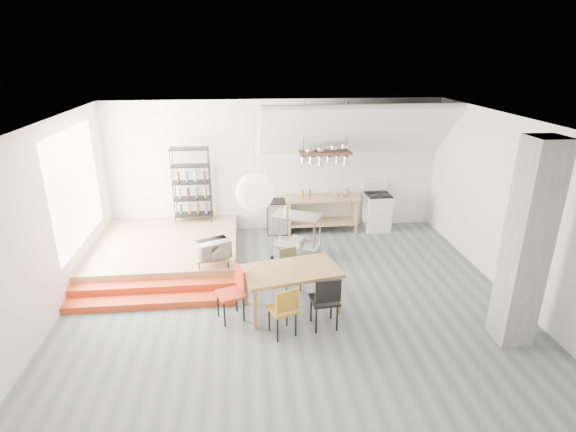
{
  "coord_description": "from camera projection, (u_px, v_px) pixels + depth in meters",
  "views": [
    {
      "loc": [
        -0.78,
        -7.09,
        4.3
      ],
      "look_at": [
        0.03,
        0.8,
        1.33
      ],
      "focal_mm": 28.0,
      "sensor_mm": 36.0,
      "label": 1
    }
  ],
  "objects": [
    {
      "name": "floor",
      "position": [
        291.0,
        299.0,
        8.19
      ],
      "size": [
        8.0,
        8.0,
        0.0
      ],
      "primitive_type": "plane",
      "color": "#535D60",
      "rests_on": "ground"
    },
    {
      "name": "wall_back",
      "position": [
        276.0,
        167.0,
        10.89
      ],
      "size": [
        8.0,
        0.04,
        3.2
      ],
      "primitive_type": "cube",
      "color": "silver",
      "rests_on": "ground"
    },
    {
      "name": "wall_left",
      "position": [
        46.0,
        226.0,
        7.25
      ],
      "size": [
        0.04,
        7.0,
        3.2
      ],
      "primitive_type": "cube",
      "color": "silver",
      "rests_on": "ground"
    },
    {
      "name": "wall_right",
      "position": [
        514.0,
        209.0,
        8.01
      ],
      "size": [
        0.04,
        7.0,
        3.2
      ],
      "primitive_type": "cube",
      "color": "silver",
      "rests_on": "ground"
    },
    {
      "name": "ceiling",
      "position": [
        291.0,
        123.0,
        7.07
      ],
      "size": [
        8.0,
        7.0,
        0.02
      ],
      "primitive_type": "cube",
      "color": "white",
      "rests_on": "wall_back"
    },
    {
      "name": "slope_ceiling",
      "position": [
        356.0,
        130.0,
        10.17
      ],
      "size": [
        4.4,
        1.44,
        1.32
      ],
      "primitive_type": "cube",
      "rotation": [
        -0.73,
        0.0,
        0.0
      ],
      "color": "white",
      "rests_on": "wall_back"
    },
    {
      "name": "window_pane",
      "position": [
        76.0,
        187.0,
        8.58
      ],
      "size": [
        0.02,
        2.5,
        2.2
      ],
      "primitive_type": "cube",
      "color": "white",
      "rests_on": "wall_left"
    },
    {
      "name": "platform",
      "position": [
        167.0,
        249.0,
        9.75
      ],
      "size": [
        3.0,
        3.0,
        0.4
      ],
      "primitive_type": "cube",
      "color": "#9C774E",
      "rests_on": "ground"
    },
    {
      "name": "step_lower",
      "position": [
        151.0,
        302.0,
        7.98
      ],
      "size": [
        3.0,
        0.35,
        0.13
      ],
      "primitive_type": "cube",
      "color": "red",
      "rests_on": "ground"
    },
    {
      "name": "step_upper",
      "position": [
        154.0,
        289.0,
        8.28
      ],
      "size": [
        3.0,
        0.35,
        0.27
      ],
      "primitive_type": "cube",
      "color": "red",
      "rests_on": "ground"
    },
    {
      "name": "concrete_column",
      "position": [
        527.0,
        245.0,
        6.55
      ],
      "size": [
        0.5,
        0.5,
        3.2
      ],
      "primitive_type": "cube",
      "color": "slate",
      "rests_on": "ground"
    },
    {
      "name": "kitchen_counter",
      "position": [
        322.0,
        208.0,
        11.01
      ],
      "size": [
        1.8,
        0.6,
        0.91
      ],
      "color": "#9C774E",
      "rests_on": "ground"
    },
    {
      "name": "stove",
      "position": [
        377.0,
        211.0,
        11.2
      ],
      "size": [
        0.6,
        0.6,
        1.18
      ],
      "color": "white",
      "rests_on": "ground"
    },
    {
      "name": "pot_rack",
      "position": [
        326.0,
        156.0,
        10.33
      ],
      "size": [
        1.2,
        0.5,
        1.43
      ],
      "color": "#44281B",
      "rests_on": "ceiling"
    },
    {
      "name": "wire_shelving",
      "position": [
        192.0,
        183.0,
        10.52
      ],
      "size": [
        0.88,
        0.38,
        1.8
      ],
      "color": "black",
      "rests_on": "platform"
    },
    {
      "name": "microwave_shelf",
      "position": [
        214.0,
        258.0,
        8.57
      ],
      "size": [
        0.6,
        0.4,
        0.16
      ],
      "color": "#9C774E",
      "rests_on": "platform"
    },
    {
      "name": "paper_lantern",
      "position": [
        255.0,
        192.0,
        6.96
      ],
      "size": [
        0.6,
        0.6,
        0.6
      ],
      "primitive_type": "sphere",
      "color": "white",
      "rests_on": "ceiling"
    },
    {
      "name": "dining_table",
      "position": [
        291.0,
        274.0,
        7.66
      ],
      "size": [
        1.77,
        1.22,
        0.77
      ],
      "rotation": [
        0.0,
        0.0,
        0.2
      ],
      "color": "olive",
      "rests_on": "ground"
    },
    {
      "name": "chair_mustard",
      "position": [
        284.0,
        308.0,
        6.97
      ],
      "size": [
        0.51,
        0.51,
        0.87
      ],
      "rotation": [
        0.0,
        0.0,
        3.51
      ],
      "color": "#A9721D",
      "rests_on": "ground"
    },
    {
      "name": "chair_black",
      "position": [
        326.0,
        298.0,
        7.14
      ],
      "size": [
        0.47,
        0.47,
        0.95
      ],
      "rotation": [
        0.0,
        0.0,
        3.23
      ],
      "color": "black",
      "rests_on": "ground"
    },
    {
      "name": "chair_olive",
      "position": [
        289.0,
        265.0,
        8.44
      ],
      "size": [
        0.45,
        0.45,
        0.79
      ],
      "rotation": [
        0.0,
        0.0,
        0.28
      ],
      "color": "olive",
      "rests_on": "ground"
    },
    {
      "name": "chair_red",
      "position": [
        234.0,
        289.0,
        7.45
      ],
      "size": [
        0.54,
        0.54,
        0.92
      ],
      "rotation": [
        0.0,
        0.0,
        -1.21
      ],
      "color": "red",
      "rests_on": "ground"
    },
    {
      "name": "rolling_cart",
      "position": [
        296.0,
        230.0,
        9.59
      ],
      "size": [
        1.14,
        0.92,
        1.0
      ],
      "rotation": [
        0.0,
        0.0,
        -0.43
      ],
      "color": "silver",
      "rests_on": "ground"
    },
    {
      "name": "mini_fridge",
      "position": [
        277.0,
        217.0,
        11.03
      ],
      "size": [
        0.49,
        0.49,
        0.83
      ],
      "primitive_type": "cube",
      "color": "black",
      "rests_on": "ground"
    },
    {
      "name": "microwave",
      "position": [
        213.0,
        249.0,
        8.5
      ],
      "size": [
        0.71,
        0.61,
        0.33
      ],
      "primitive_type": "imported",
      "rotation": [
        0.0,
        0.0,
        0.43
      ],
      "color": "beige",
      "rests_on": "microwave_shelf"
    },
    {
      "name": "bowl",
      "position": [
        337.0,
        196.0,
        10.89
      ],
      "size": [
        0.23,
        0.23,
        0.05
      ],
      "primitive_type": "imported",
      "rotation": [
        0.0,
        0.0,
        -0.11
      ],
      "color": "silver",
      "rests_on": "kitchen_counter"
    }
  ]
}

